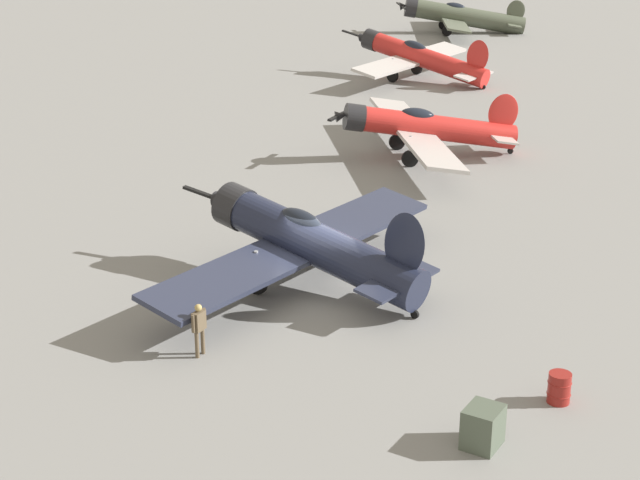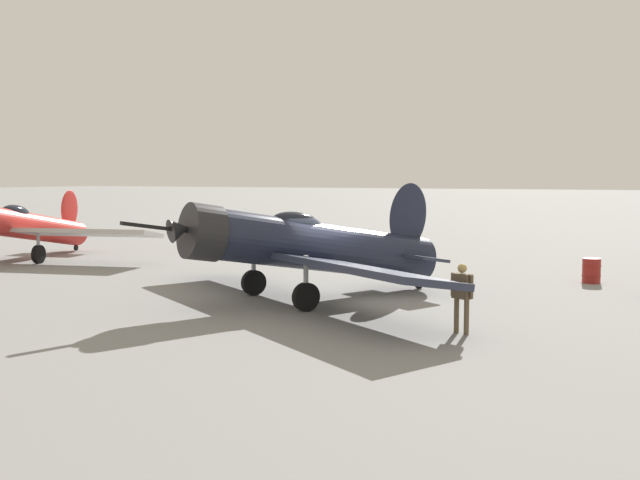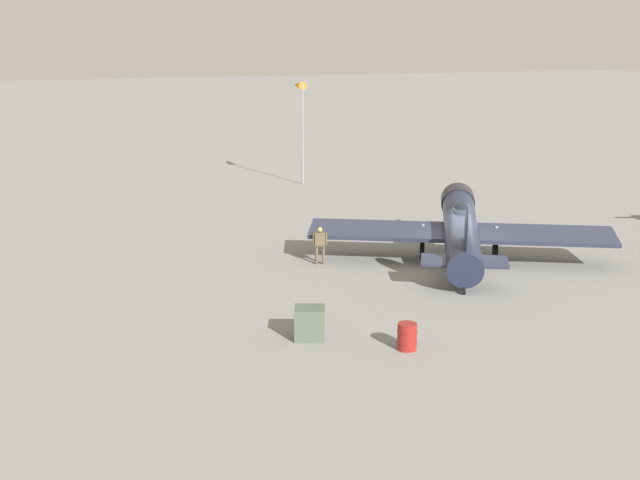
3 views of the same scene
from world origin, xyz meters
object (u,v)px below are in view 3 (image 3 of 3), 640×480
at_px(fuel_drum, 407,336).
at_px(windsock_mast, 299,90).
at_px(ground_crew_mechanic, 320,242).
at_px(airplane_foreground, 461,229).
at_px(equipment_crate, 310,323).

height_order(fuel_drum, windsock_mast, windsock_mast).
xyz_separation_m(fuel_drum, windsock_mast, (-9.48, -30.59, 5.97)).
xyz_separation_m(ground_crew_mechanic, windsock_mast, (-7.76, -20.29, 5.39)).
distance_m(ground_crew_mechanic, fuel_drum, 10.46).
relative_size(airplane_foreground, fuel_drum, 14.28).
bearing_deg(equipment_crate, fuel_drum, 138.08).
height_order(ground_crew_mechanic, windsock_mast, windsock_mast).
relative_size(airplane_foreground, windsock_mast, 1.79).
distance_m(fuel_drum, windsock_mast, 32.57).
bearing_deg(ground_crew_mechanic, equipment_crate, 175.79).
height_order(airplane_foreground, equipment_crate, airplane_foreground).
xyz_separation_m(airplane_foreground, fuel_drum, (7.28, 7.68, -1.18)).
relative_size(ground_crew_mechanic, equipment_crate, 1.33).
distance_m(airplane_foreground, windsock_mast, 23.51).
bearing_deg(ground_crew_mechanic, airplane_foreground, -92.51).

